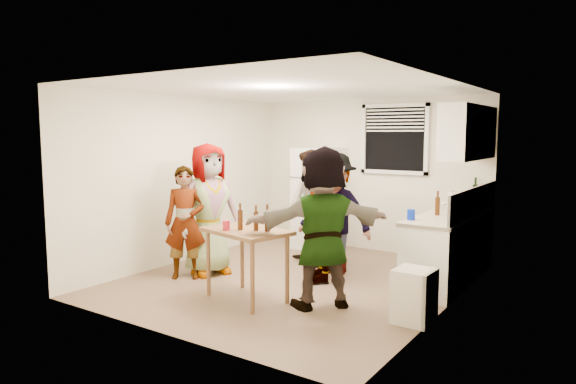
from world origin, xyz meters
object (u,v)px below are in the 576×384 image
Objects in this scene: trash_bin at (414,299)px; guest_back_right at (334,273)px; red_cup at (226,230)px; guest_grey at (210,273)px; guest_stripe at (187,278)px; guest_back_left at (311,265)px; kettle at (453,210)px; refrigerator at (318,198)px; wine_bottle at (475,205)px; serving_table at (247,299)px; beer_bottle_table at (256,230)px; beer_bottle_counter at (437,215)px; guest_black at (320,281)px; blue_cup at (411,220)px; guest_orange at (322,306)px.

trash_bin is 0.33× the size of guest_back_right.
guest_grey is (-0.98, 0.78, -0.84)m from red_cup.
guest_back_left reaches higher than guest_stripe.
guest_back_right is (-1.39, -0.81, -0.90)m from kettle.
refrigerator is 2.51m from wine_bottle.
serving_table is 8.96× the size of red_cup.
beer_bottle_table is at bearing -119.31° from kettle.
wine_bottle reaches higher than beer_bottle_table.
guest_black is at bearing -151.51° from beer_bottle_counter.
blue_cup is (-0.15, -0.53, 0.00)m from beer_bottle_counter.
red_cup is 0.07× the size of guest_back_right.
serving_table is 1.81m from guest_back_left.
guest_black is 0.93× the size of guest_orange.
beer_bottle_counter is 0.13× the size of guest_orange.
guest_grey is (-2.62, -0.71, -0.90)m from blue_cup.
blue_cup is 0.07× the size of guest_back_left.
guest_orange is at bearing -30.38° from guest_back_left.
kettle reaches higher than guest_grey.
blue_cup reaches higher than trash_bin.
guest_stripe is at bearing -158.83° from blue_cup.
wine_bottle is (2.50, 0.25, 0.05)m from refrigerator.
guest_grey is at bearing 154.60° from beer_bottle_table.
guest_grey is at bearing -144.21° from kettle.
kettle is at bearing 26.25° from guest_back_right.
guest_back_right is (-1.49, -1.53, -0.90)m from wine_bottle.
beer_bottle_counter is 0.55m from blue_cup.
beer_bottle_table reaches higher than trash_bin.
wine_bottle is 1.27m from beer_bottle_counter.
trash_bin is at bearing 24.59° from guest_black.
refrigerator is at bearing 11.44° from guest_grey.
refrigerator is 15.37× the size of red_cup.
red_cup is 0.06× the size of guest_back_left.
refrigerator is at bearing 140.26° from guest_back_left.
wine_bottle reaches higher than guest_back_right.
blue_cup is 1.88m from beer_bottle_table.
refrigerator reaches higher than guest_orange.
refrigerator is 2.56m from beer_bottle_counter.
blue_cup is at bearing -35.01° from refrigerator.
refrigerator reaches higher than kettle.
beer_bottle_counter is 0.15× the size of guest_stripe.
beer_bottle_counter is 2.63m from serving_table.
blue_cup is (-0.30, -1.79, 0.00)m from wine_bottle.
refrigerator is 3.08m from red_cup.
kettle is at bearing -159.91° from guest_orange.
guest_stripe is (-3.03, -2.85, -0.90)m from wine_bottle.
wine_bottle reaches higher than guest_grey.
red_cup is at bearing -131.48° from beer_bottle_counter.
trash_bin is 5.06× the size of red_cup.
guest_grey is 1.51m from guest_back_left.
blue_cup is at bearing -13.95° from guest_stripe.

